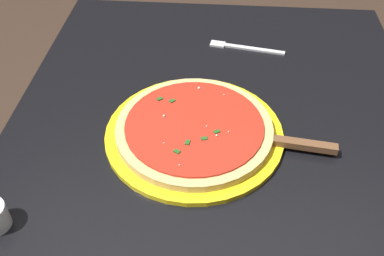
{
  "coord_description": "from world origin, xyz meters",
  "views": [
    {
      "loc": [
        -0.66,
        -0.0,
        1.37
      ],
      "look_at": [
        -0.04,
        0.04,
        0.79
      ],
      "focal_mm": 40.91,
      "sensor_mm": 36.0,
      "label": 1
    }
  ],
  "objects_px": {
    "pizza": "(192,128)",
    "pizza_server": "(278,142)",
    "fork": "(241,47)",
    "serving_plate": "(192,133)"
  },
  "relations": [
    {
      "from": "pizza",
      "to": "pizza_server",
      "type": "relative_size",
      "value": 1.36
    },
    {
      "from": "serving_plate",
      "to": "fork",
      "type": "distance_m",
      "value": 0.34
    },
    {
      "from": "fork",
      "to": "pizza_server",
      "type": "bearing_deg",
      "value": -168.8
    },
    {
      "from": "pizza",
      "to": "fork",
      "type": "relative_size",
      "value": 1.63
    },
    {
      "from": "serving_plate",
      "to": "pizza_server",
      "type": "bearing_deg",
      "value": -97.36
    },
    {
      "from": "pizza",
      "to": "fork",
      "type": "distance_m",
      "value": 0.34
    },
    {
      "from": "pizza",
      "to": "pizza_server",
      "type": "distance_m",
      "value": 0.17
    },
    {
      "from": "pizza_server",
      "to": "fork",
      "type": "height_order",
      "value": "pizza_server"
    },
    {
      "from": "serving_plate",
      "to": "fork",
      "type": "height_order",
      "value": "serving_plate"
    },
    {
      "from": "serving_plate",
      "to": "pizza",
      "type": "relative_size",
      "value": 1.14
    }
  ]
}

